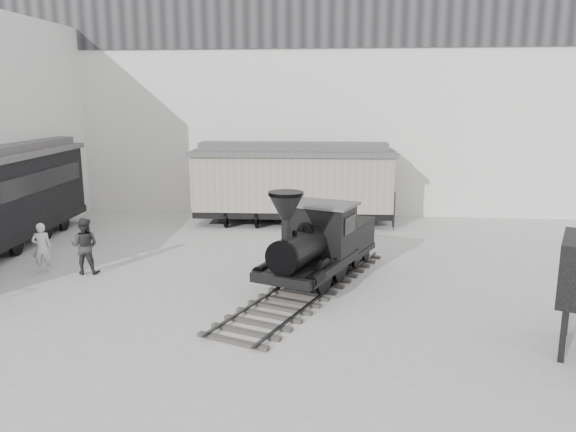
# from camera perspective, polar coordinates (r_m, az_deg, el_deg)

# --- Properties ---
(ground) EXTENTS (90.00, 90.00, 0.00)m
(ground) POSITION_cam_1_polar(r_m,az_deg,el_deg) (14.92, -2.19, -10.75)
(ground) COLOR #9E9E9B
(north_wall) EXTENTS (34.00, 2.51, 11.00)m
(north_wall) POSITION_cam_1_polar(r_m,az_deg,el_deg) (28.67, 1.67, 11.60)
(north_wall) COLOR silver
(north_wall) RESTS_ON ground
(locomotive) EXTENTS (5.10, 9.04, 3.16)m
(locomotive) POSITION_cam_1_polar(r_m,az_deg,el_deg) (17.53, 2.94, -3.22)
(locomotive) COLOR #3A3430
(locomotive) RESTS_ON ground
(boxcar) EXTENTS (9.26, 3.18, 3.75)m
(boxcar) POSITION_cam_1_polar(r_m,az_deg,el_deg) (25.68, 0.52, 3.52)
(boxcar) COLOR black
(boxcar) RESTS_ON ground
(visitor_a) EXTENTS (0.72, 0.61, 1.69)m
(visitor_a) POSITION_cam_1_polar(r_m,az_deg,el_deg) (20.44, -23.72, -2.95)
(visitor_a) COLOR silver
(visitor_a) RESTS_ON ground
(visitor_b) EXTENTS (0.96, 0.77, 1.88)m
(visitor_b) POSITION_cam_1_polar(r_m,az_deg,el_deg) (19.75, -19.95, -2.87)
(visitor_b) COLOR #2C2C2D
(visitor_b) RESTS_ON ground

